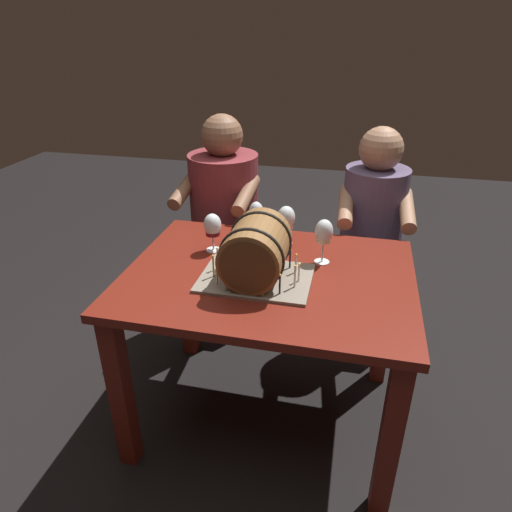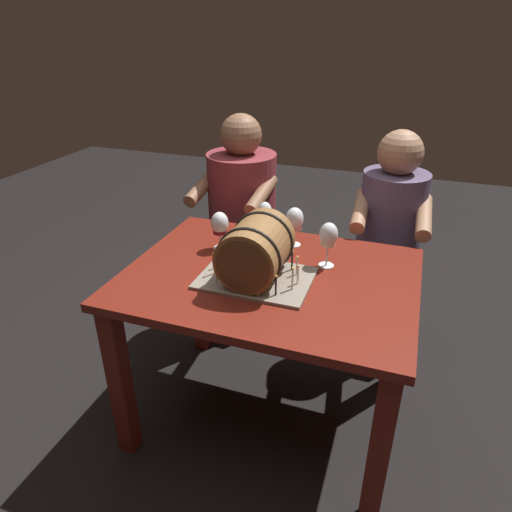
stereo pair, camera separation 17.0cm
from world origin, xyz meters
name	(u,v)px [view 2 (the right image)]	position (x,y,z in m)	size (l,w,h in m)	color
ground_plane	(268,414)	(0.00, 0.00, 0.00)	(8.00, 8.00, 0.00)	black
dining_table	(270,302)	(0.00, 0.00, 0.62)	(1.12, 0.85, 0.75)	maroon
barrel_cake	(256,252)	(-0.04, -0.06, 0.87)	(0.42, 0.30, 0.25)	gray
wine_glass_white	(328,237)	(0.19, 0.14, 0.88)	(0.07, 0.07, 0.19)	white
wine_glass_amber	(265,216)	(-0.11, 0.27, 0.87)	(0.07, 0.07, 0.19)	white
wine_glass_red	(220,225)	(-0.27, 0.14, 0.86)	(0.08, 0.08, 0.17)	white
wine_glass_rose	(294,221)	(0.02, 0.28, 0.87)	(0.08, 0.08, 0.17)	white
person_seated_left	(242,228)	(-0.40, 0.73, 0.58)	(0.42, 0.49, 1.21)	#4C1B1E
person_seated_right	(385,256)	(0.40, 0.73, 0.54)	(0.37, 0.46, 1.19)	#372D40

